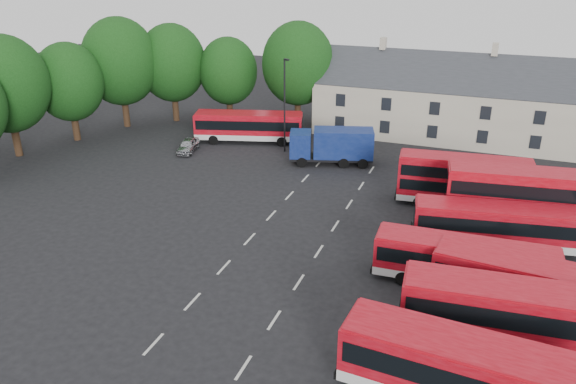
% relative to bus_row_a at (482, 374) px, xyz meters
% --- Properties ---
extents(ground, '(140.00, 140.00, 0.00)m').
position_rel_bus_row_a_xyz_m(ground, '(-15.58, 8.98, -2.03)').
color(ground, black).
rests_on(ground, ground).
extents(lane_markings, '(5.15, 33.80, 0.01)m').
position_rel_bus_row_a_xyz_m(lane_markings, '(-13.08, 10.98, -2.02)').
color(lane_markings, beige).
rests_on(lane_markings, ground).
extents(treeline, '(29.92, 32.59, 12.01)m').
position_rel_bus_row_a_xyz_m(treeline, '(-36.32, 28.34, 4.66)').
color(treeline, black).
rests_on(treeline, ground).
extents(terrace_houses, '(35.70, 7.13, 10.06)m').
position_rel_bus_row_a_xyz_m(terrace_houses, '(-1.58, 38.98, 1.84)').
color(terrace_houses, beige).
rests_on(terrace_houses, ground).
extents(bus_row_a, '(12.10, 3.68, 3.37)m').
position_rel_bus_row_a_xyz_m(bus_row_a, '(0.00, 0.00, 0.00)').
color(bus_row_a, silver).
rests_on(bus_row_a, ground).
extents(bus_row_b, '(11.85, 3.60, 3.30)m').
position_rel_bus_row_a_xyz_m(bus_row_b, '(1.66, 5.37, -0.04)').
color(bus_row_b, silver).
rests_on(bus_row_b, ground).
extents(bus_row_c, '(10.84, 3.62, 3.01)m').
position_rel_bus_row_a_xyz_m(bus_row_c, '(2.30, 8.59, -0.22)').
color(bus_row_c, silver).
rests_on(bus_row_c, ground).
extents(bus_row_d, '(10.40, 2.72, 2.92)m').
position_rel_bus_row_a_xyz_m(bus_row_d, '(-1.40, 10.02, -0.27)').
color(bus_row_d, silver).
rests_on(bus_row_d, ground).
extents(bus_row_e, '(10.77, 4.03, 2.98)m').
position_rel_bus_row_a_xyz_m(bus_row_e, '(0.14, 15.69, -0.24)').
color(bus_row_e, silver).
rests_on(bus_row_e, ground).
extents(bus_dd_south, '(11.39, 3.93, 4.58)m').
position_rel_bus_row_a_xyz_m(bus_dd_south, '(2.14, 18.83, 0.58)').
color(bus_dd_south, silver).
rests_on(bus_dd_south, ground).
extents(bus_dd_north, '(9.99, 3.26, 4.02)m').
position_rel_bus_row_a_xyz_m(bus_dd_north, '(-2.40, 21.70, 0.27)').
color(bus_dd_north, silver).
rests_on(bus_dd_north, ground).
extents(bus_north, '(11.24, 5.42, 3.10)m').
position_rel_bus_row_a_xyz_m(bus_north, '(-24.32, 30.56, -0.16)').
color(bus_north, silver).
rests_on(bus_north, ground).
extents(box_truck, '(7.96, 4.48, 3.33)m').
position_rel_bus_row_a_xyz_m(box_truck, '(-14.40, 27.31, -0.16)').
color(box_truck, black).
rests_on(box_truck, ground).
extents(silver_car, '(2.28, 4.02, 1.29)m').
position_rel_bus_row_a_xyz_m(silver_car, '(-28.70, 25.65, -1.38)').
color(silver_car, '#A0A2A8').
rests_on(silver_car, ground).
extents(lamppost, '(0.62, 0.43, 9.12)m').
position_rel_bus_row_a_xyz_m(lamppost, '(-19.77, 29.03, 2.84)').
color(lamppost, black).
rests_on(lamppost, ground).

